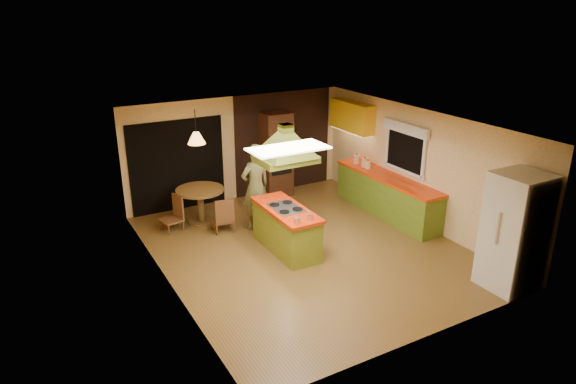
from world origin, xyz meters
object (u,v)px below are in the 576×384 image
man (255,187)px  wall_oven (276,155)px  kitchen_island (286,229)px  dining_table (200,199)px  refrigerator (515,232)px  canister_large (364,163)px

man → wall_oven: wall_oven is taller
wall_oven → kitchen_island: bearing=-114.7°
kitchen_island → dining_table: bearing=116.0°
kitchen_island → dining_table: 2.29m
man → kitchen_island: bearing=85.6°
kitchen_island → refrigerator: size_ratio=0.87×
refrigerator → canister_large: refrigerator is taller
dining_table → refrigerator: bearing=-54.6°
man → refrigerator: bearing=115.6°
kitchen_island → dining_table: (-0.97, 2.07, 0.10)m
man → canister_large: (2.83, -0.00, 0.10)m
refrigerator → dining_table: 6.25m
dining_table → canister_large: canister_large is taller
man → refrigerator: refrigerator is taller
man → canister_large: bearing=173.2°
man → dining_table: 1.31m
kitchen_island → wall_oven: (1.26, 2.77, 0.60)m
wall_oven → dining_table: wall_oven is taller
wall_oven → man: bearing=-130.5°
kitchen_island → wall_oven: bearing=66.2°
canister_large → man: bearing=180.0°
dining_table → kitchen_island: bearing=-64.8°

